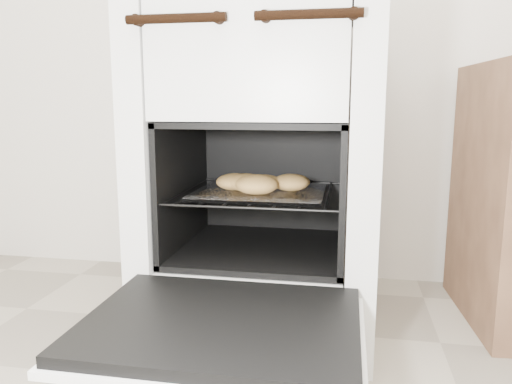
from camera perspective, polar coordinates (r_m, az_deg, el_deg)
stove at (r=1.55m, az=1.09°, el=3.05°), size 0.66×0.73×1.01m
oven_door at (r=1.09m, az=-3.92°, el=-15.13°), size 0.59×0.46×0.04m
oven_rack at (r=1.49m, az=0.62°, el=-0.10°), size 0.48×0.46×0.01m
foil_sheet at (r=1.46m, az=0.47°, el=0.00°), size 0.37×0.33×0.01m
baked_rolls at (r=1.45m, az=0.61°, el=1.07°), size 0.31×0.22×0.06m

